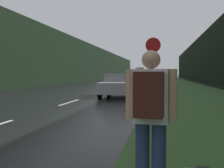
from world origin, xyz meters
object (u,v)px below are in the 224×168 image
at_px(car_passing_near, 119,85).
at_px(car_oncoming, 126,78).
at_px(car_passing_far, 133,81).
at_px(hitchhiker_with_backpack, 150,114).
at_px(stop_sign, 153,66).
at_px(delivery_truck, 141,73).

xyz_separation_m(car_passing_near, car_oncoming, (-3.80, 34.40, -0.00)).
bearing_deg(car_passing_far, car_passing_near, 90.00).
bearing_deg(car_passing_far, hitchhiker_with_backpack, 96.15).
height_order(car_passing_far, car_oncoming, car_oncoming).
bearing_deg(car_oncoming, stop_sign, -81.32).
bearing_deg(hitchhiker_with_backpack, car_passing_far, 100.84).
relative_size(car_passing_near, car_oncoming, 1.02).
bearing_deg(delivery_truck, hitchhiker_with_backpack, -85.89).
height_order(car_passing_near, delivery_truck, delivery_truck).
distance_m(car_passing_near, car_passing_far, 8.97).
relative_size(stop_sign, car_oncoming, 0.66).
relative_size(car_passing_near, delivery_truck, 0.59).
relative_size(car_passing_near, car_passing_far, 1.07).
bearing_deg(delivery_truck, car_passing_far, -86.62).
distance_m(stop_sign, car_passing_far, 14.42).
bearing_deg(car_oncoming, hitchhiker_with_backpack, -82.62).
xyz_separation_m(car_passing_near, delivery_truck, (-3.80, 73.27, 1.04)).
xyz_separation_m(hitchhiker_with_backpack, car_passing_far, (-2.48, 23.02, -0.27)).
bearing_deg(delivery_truck, car_passing_near, -87.03).
bearing_deg(car_passing_far, car_oncoming, -81.51).
bearing_deg(car_passing_near, delivery_truck, -87.03).
relative_size(hitchhiker_with_backpack, car_passing_near, 0.37).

